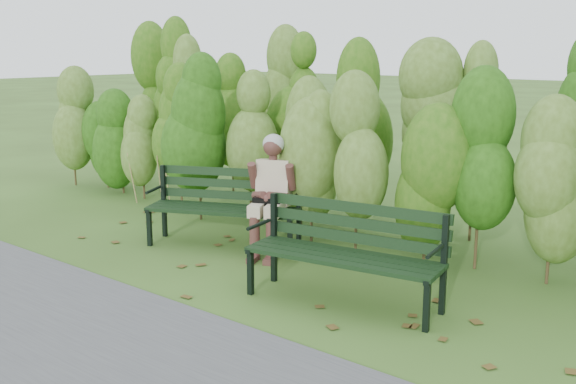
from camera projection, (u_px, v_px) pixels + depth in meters
The scene contains 7 objects.
ground at pixel (264, 277), 6.22m from camera, with size 80.00×80.00×0.00m, color #37521E.
footpath at pixel (51, 361), 4.55m from camera, with size 60.00×2.50×0.01m, color #474749.
hedge_band at pixel (375, 124), 7.37m from camera, with size 11.04×1.67×2.42m.
leaf_litter at pixel (205, 258), 6.78m from camera, with size 5.96×2.05×0.01m.
bench_left at pixel (226, 201), 7.19m from camera, with size 1.69×1.16×0.81m.
bench_right at pixel (348, 246), 5.55m from camera, with size 1.69×0.78×0.82m.
seated_woman at pixel (271, 188), 6.86m from camera, with size 0.59×0.77×1.22m.
Camera 1 is at (3.89, -4.46, 2.09)m, focal length 42.00 mm.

